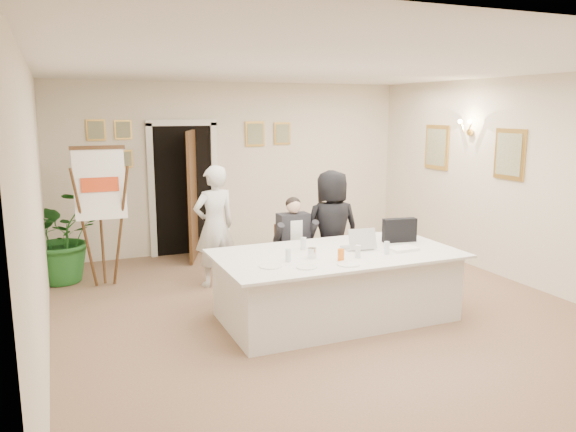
% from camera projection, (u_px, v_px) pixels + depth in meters
% --- Properties ---
extents(floor, '(7.00, 7.00, 0.00)m').
position_uv_depth(floor, '(328.00, 315.00, 6.55)').
color(floor, brown).
rests_on(floor, ground).
extents(ceiling, '(6.00, 7.00, 0.02)m').
position_uv_depth(ceiling, '(331.00, 68.00, 6.03)').
color(ceiling, white).
rests_on(ceiling, wall_back).
extents(wall_back, '(6.00, 0.10, 2.80)m').
position_uv_depth(wall_back, '(235.00, 167.00, 9.46)').
color(wall_back, '#ECE2C8').
rests_on(wall_back, floor).
extents(wall_left, '(0.10, 7.00, 2.80)m').
position_uv_depth(wall_left, '(38.00, 216.00, 5.15)').
color(wall_left, '#ECE2C8').
rests_on(wall_left, floor).
extents(wall_right, '(0.10, 7.00, 2.80)m').
position_uv_depth(wall_right, '(531.00, 183.00, 7.43)').
color(wall_right, '#ECE2C8').
rests_on(wall_right, floor).
extents(doorway, '(1.14, 0.86, 2.20)m').
position_uv_depth(doorway, '(187.00, 192.00, 9.03)').
color(doorway, black).
rests_on(doorway, floor).
extents(pictures_back_wall, '(3.40, 0.06, 0.80)m').
position_uv_depth(pictures_back_wall, '(188.00, 141.00, 9.05)').
color(pictures_back_wall, gold).
rests_on(pictures_back_wall, wall_back).
extents(pictures_right_wall, '(0.06, 2.20, 0.80)m').
position_uv_depth(pictures_right_wall, '(470.00, 150.00, 8.44)').
color(pictures_right_wall, gold).
rests_on(pictures_right_wall, wall_right).
extents(wall_sconce, '(0.20, 0.30, 0.24)m').
position_uv_depth(wall_sconce, '(467.00, 127.00, 8.35)').
color(wall_sconce, gold).
rests_on(wall_sconce, wall_right).
extents(conference_table, '(2.73, 1.45, 0.78)m').
position_uv_depth(conference_table, '(336.00, 285.00, 6.39)').
color(conference_table, silver).
rests_on(conference_table, floor).
extents(seated_man, '(0.62, 0.65, 1.28)m').
position_uv_depth(seated_man, '(294.00, 245.00, 7.22)').
color(seated_man, black).
rests_on(seated_man, floor).
extents(flip_chart, '(0.65, 0.42, 1.86)m').
position_uv_depth(flip_chart, '(102.00, 224.00, 7.44)').
color(flip_chart, '#332210').
rests_on(flip_chart, floor).
extents(standing_man, '(0.67, 0.51, 1.64)m').
position_uv_depth(standing_man, '(214.00, 226.00, 7.51)').
color(standing_man, silver).
rests_on(standing_man, floor).
extents(standing_woman, '(0.82, 0.57, 1.59)m').
position_uv_depth(standing_woman, '(332.00, 230.00, 7.41)').
color(standing_woman, black).
rests_on(standing_woman, floor).
extents(potted_palm, '(1.43, 1.34, 1.29)m').
position_uv_depth(potted_palm, '(61.00, 236.00, 7.72)').
color(potted_palm, '#1E5C22').
rests_on(potted_palm, floor).
extents(laptop, '(0.36, 0.38, 0.28)m').
position_uv_depth(laptop, '(357.00, 237.00, 6.47)').
color(laptop, '#B7BABC').
rests_on(laptop, conference_table).
extents(laptop_bag, '(0.42, 0.18, 0.29)m').
position_uv_depth(laptop_bag, '(399.00, 230.00, 6.80)').
color(laptop_bag, black).
rests_on(laptop_bag, conference_table).
extents(paper_stack, '(0.33, 0.24, 0.03)m').
position_uv_depth(paper_stack, '(403.00, 249.00, 6.42)').
color(paper_stack, white).
rests_on(paper_stack, conference_table).
extents(plate_left, '(0.26, 0.26, 0.01)m').
position_uv_depth(plate_left, '(270.00, 266.00, 5.74)').
color(plate_left, white).
rests_on(plate_left, conference_table).
extents(plate_mid, '(0.26, 0.26, 0.01)m').
position_uv_depth(plate_mid, '(306.00, 267.00, 5.70)').
color(plate_mid, white).
rests_on(plate_mid, conference_table).
extents(plate_near, '(0.26, 0.26, 0.01)m').
position_uv_depth(plate_near, '(348.00, 264.00, 5.81)').
color(plate_near, white).
rests_on(plate_near, conference_table).
extents(glass_a, '(0.08, 0.08, 0.14)m').
position_uv_depth(glass_a, '(288.00, 255.00, 5.91)').
color(glass_a, silver).
rests_on(glass_a, conference_table).
extents(glass_b, '(0.06, 0.06, 0.14)m').
position_uv_depth(glass_b, '(358.00, 251.00, 6.07)').
color(glass_b, silver).
rests_on(glass_b, conference_table).
extents(glass_c, '(0.07, 0.07, 0.14)m').
position_uv_depth(glass_c, '(387.00, 248.00, 6.24)').
color(glass_c, silver).
rests_on(glass_c, conference_table).
extents(glass_d, '(0.08, 0.08, 0.14)m').
position_uv_depth(glass_d, '(303.00, 244.00, 6.43)').
color(glass_d, silver).
rests_on(glass_d, conference_table).
extents(oj_glass, '(0.07, 0.07, 0.13)m').
position_uv_depth(oj_glass, '(341.00, 255.00, 5.95)').
color(oj_glass, orange).
rests_on(oj_glass, conference_table).
extents(steel_jug, '(0.12, 0.12, 0.11)m').
position_uv_depth(steel_jug, '(312.00, 253.00, 6.07)').
color(steel_jug, silver).
rests_on(steel_jug, conference_table).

